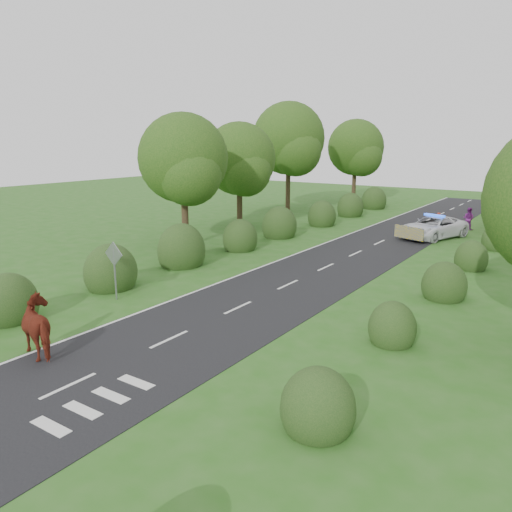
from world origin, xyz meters
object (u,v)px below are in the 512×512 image
Objects in this scene: police_van at (433,227)px; pedestrian_purple at (468,219)px; road_sign at (114,262)px; cow at (43,331)px; pedestrian_red at (438,223)px.

pedestrian_purple is (1.30, 4.86, 0.09)m from police_van.
road_sign is 27.91m from pedestrian_purple.
pedestrian_red is (4.86, 28.46, 0.01)m from cow.
road_sign is at bearing -90.07° from police_van.
cow is 27.13m from police_van.
road_sign is 0.42× the size of police_van.
road_sign is at bearing 83.62° from pedestrian_purple.
cow is 1.29× the size of pedestrian_purple.
road_sign reaches higher than police_van.
police_van is at bearing 70.88° from road_sign.
police_van reaches higher than pedestrian_red.
pedestrian_red is (7.34, 23.41, -0.86)m from road_sign.
road_sign is 1.49× the size of pedestrian_purple.
pedestrian_red reaches higher than cow.
pedestrian_purple is at bearing -114.09° from pedestrian_red.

